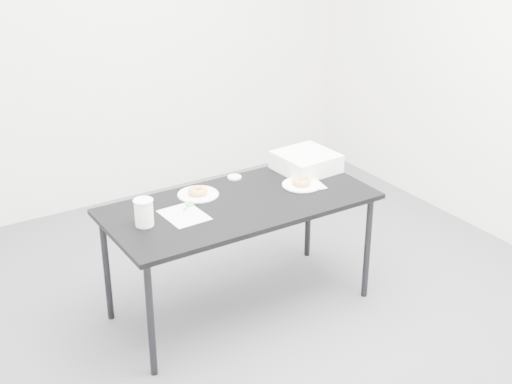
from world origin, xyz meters
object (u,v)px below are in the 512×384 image
coffee_cup (144,212)px  plate_far (198,194)px  table (240,210)px  scorecard (184,215)px  donut_far (198,191)px  donut_near (302,182)px  pen (187,206)px  plate_near (302,185)px  bakery_box (306,162)px

coffee_cup → plate_far: bearing=24.4°
table → scorecard: bearing=178.1°
donut_far → donut_near: bearing=-20.0°
donut_near → donut_far: size_ratio=0.97×
table → donut_far: size_ratio=13.75×
table → coffee_cup: (-0.56, 0.02, 0.12)m
scorecard → donut_far: 0.26m
pen → plate_near: (0.69, -0.10, -0.00)m
plate_near → donut_near: (0.00, 0.00, 0.02)m
donut_far → plate_far: bearing=90.0°
coffee_cup → donut_far: bearing=24.4°
plate_near → bakery_box: 0.25m
donut_near → bakery_box: (0.16, 0.18, 0.03)m
plate_near → donut_far: 0.60m
scorecard → donut_near: (0.75, -0.02, 0.03)m
donut_far → pen: bearing=-138.5°
donut_far → plate_near: bearing=-20.0°
plate_far → pen: bearing=-138.5°
plate_near → donut_far: (-0.57, 0.21, 0.02)m
table → donut_near: (0.41, -0.01, 0.08)m
donut_far → table: bearing=-52.8°
table → donut_near: 0.42m
plate_near → plate_far: (-0.57, 0.21, -0.00)m
table → plate_near: size_ratio=6.63×
donut_near → donut_far: bearing=160.0°
scorecard → donut_far: bearing=43.7°
scorecard → plate_near: plate_near is taller
donut_near → donut_far: (-0.57, 0.21, -0.00)m
table → donut_near: donut_near is taller
pen → donut_far: bearing=-3.7°
pen → plate_near: bearing=-53.2°
pen → bakery_box: bakery_box is taller
plate_near → donut_near: donut_near is taller
coffee_cup → bakery_box: coffee_cup is taller
coffee_cup → bakery_box: size_ratio=0.44×
table → bakery_box: (0.57, 0.17, 0.11)m
plate_near → donut_far: donut_far is taller
donut_far → coffee_cup: bearing=-155.6°
scorecard → donut_near: size_ratio=2.42×
table → coffee_cup: coffee_cup is taller
plate_far → donut_far: 0.02m
coffee_cup → bakery_box: bearing=8.0°
pen → plate_near: pen is taller
table → coffee_cup: 0.57m
plate_near → plate_far: plate_near is taller
scorecard → plate_far: 0.26m
pen → coffee_cup: 0.30m
plate_far → coffee_cup: size_ratio=1.61×
plate_near → donut_far: bearing=160.0°
table → scorecard: scorecard is taller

